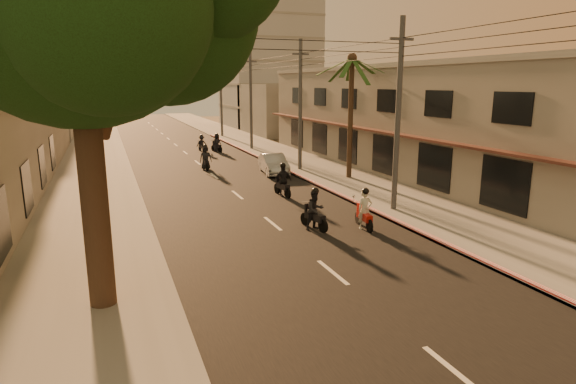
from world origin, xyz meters
name	(u,v)px	position (x,y,z in m)	size (l,w,h in m)	color
ground	(363,297)	(0.00, 0.00, 0.00)	(160.00, 160.00, 0.00)	#383023
road	(214,176)	(0.00, 20.00, 0.01)	(10.00, 140.00, 0.02)	black
sidewalk_right	(317,168)	(7.50, 20.00, 0.06)	(5.00, 140.00, 0.12)	slate
sidewalk_left	(94,183)	(-7.50, 20.00, 0.06)	(5.00, 140.00, 0.12)	slate
curb_stripe	(314,183)	(5.10, 15.00, 0.10)	(0.20, 60.00, 0.20)	red
shophouse_row	(411,118)	(13.95, 18.00, 3.65)	(8.80, 34.20, 7.30)	gray
distant_tower	(268,26)	(16.00, 56.00, 14.00)	(12.10, 12.10, 28.00)	#B7B5B2
palm_tree	(352,65)	(8.00, 16.00, 7.15)	(5.00, 5.00, 8.20)	black
utility_poles	(300,76)	(6.20, 20.00, 6.54)	(1.20, 48.26, 9.00)	#38383A
filler_right	(282,109)	(14.00, 45.00, 3.00)	(8.00, 14.00, 6.00)	#A9A399
filler_left_near	(9,131)	(-14.00, 34.00, 2.20)	(8.00, 14.00, 4.40)	#A9A399
filler_left_far	(34,106)	(-14.00, 52.00, 3.50)	(8.00, 14.00, 7.00)	#A9A399
scooter_red	(365,211)	(3.41, 5.94, 0.79)	(0.78, 1.82, 1.79)	black
scooter_mid_a	(315,210)	(1.41, 6.60, 0.83)	(1.11, 1.83, 1.82)	black
scooter_mid_b	(283,181)	(2.27, 12.84, 0.84)	(1.13, 1.90, 1.87)	black
scooter_far_a	(206,158)	(0.00, 22.69, 0.82)	(0.89, 1.86, 1.82)	black
scooter_far_b	(202,144)	(1.53, 32.09, 0.73)	(1.11, 1.62, 1.59)	black
parked_car	(274,164)	(4.01, 19.38, 0.68)	(1.97, 4.30, 1.37)	#95999D
scooter_far_c	(217,143)	(2.81, 31.60, 0.78)	(1.12, 1.68, 1.72)	black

